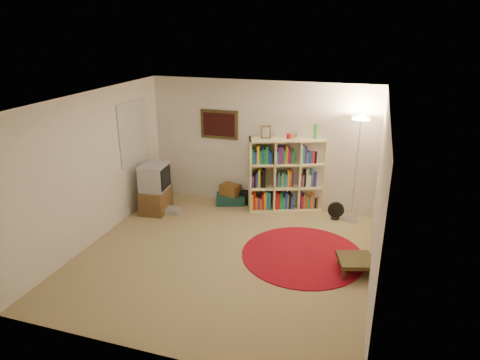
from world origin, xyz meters
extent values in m
cube|color=tan|center=(0.00, 0.00, -0.01)|extent=(4.50, 4.50, 0.02)
cube|color=white|center=(0.00, 0.00, 2.51)|extent=(4.50, 4.50, 0.02)
cube|color=white|center=(0.00, 2.26, 1.25)|extent=(4.50, 0.02, 2.50)
cube|color=white|center=(0.00, -2.26, 1.25)|extent=(4.50, 0.02, 2.50)
cube|color=white|center=(-2.26, 0.00, 1.25)|extent=(0.02, 4.50, 2.50)
cube|color=white|center=(2.26, 0.00, 1.25)|extent=(0.02, 4.50, 2.50)
cube|color=#382D13|center=(-0.85, 2.23, 1.60)|extent=(0.78, 0.04, 0.58)
cube|color=#3E0E0C|center=(-0.85, 2.21, 1.60)|extent=(0.66, 0.01, 0.46)
cube|color=white|center=(-2.23, 1.30, 1.55)|extent=(0.03, 1.00, 1.20)
cube|color=beige|center=(1.85, 2.24, 1.20)|extent=(0.08, 0.01, 0.12)
cube|color=#FFF1AA|center=(0.56, 2.13, 0.02)|extent=(1.50, 0.89, 0.03)
cube|color=#FFF1AA|center=(0.56, 2.13, 1.43)|extent=(1.50, 0.89, 0.03)
cube|color=#FFF1AA|center=(-0.10, 1.89, 0.72)|extent=(0.17, 0.40, 1.45)
cube|color=#FFF1AA|center=(1.22, 2.38, 0.72)|extent=(0.17, 0.40, 1.45)
cube|color=#FFF1AA|center=(0.49, 2.32, 0.72)|extent=(1.36, 0.52, 1.45)
cube|color=#FFF1AA|center=(0.33, 2.05, 0.72)|extent=(0.17, 0.38, 1.39)
cube|color=#FFF1AA|center=(0.79, 2.22, 0.72)|extent=(0.17, 0.38, 1.39)
cube|color=#FFF1AA|center=(0.56, 2.13, 0.48)|extent=(1.44, 0.85, 0.03)
cube|color=#FFF1AA|center=(0.56, 2.13, 0.96)|extent=(1.44, 0.85, 0.03)
cube|color=yellow|center=(-0.05, 1.86, 0.19)|extent=(0.10, 0.17, 0.31)
cube|color=red|center=(-0.01, 1.88, 0.22)|extent=(0.10, 0.17, 0.37)
cube|color=orange|center=(0.03, 1.89, 0.16)|extent=(0.10, 0.17, 0.25)
cube|color=#501B6E|center=(0.07, 1.91, 0.16)|extent=(0.09, 0.17, 0.25)
cube|color=orange|center=(0.11, 1.92, 0.15)|extent=(0.09, 0.17, 0.23)
cube|color=red|center=(0.15, 1.93, 0.19)|extent=(0.09, 0.17, 0.31)
cube|color=yellow|center=(0.19, 1.95, 0.22)|extent=(0.10, 0.17, 0.36)
cube|color=teal|center=(0.23, 1.96, 0.22)|extent=(0.10, 0.17, 0.37)
cube|color=teal|center=(0.27, 1.98, 0.21)|extent=(0.10, 0.17, 0.34)
cube|color=#501B6E|center=(-0.05, 1.86, 0.62)|extent=(0.10, 0.17, 0.23)
cube|color=black|center=(-0.01, 1.88, 0.63)|extent=(0.10, 0.17, 0.26)
cube|color=#1B3BA6|center=(0.03, 1.89, 0.65)|extent=(0.09, 0.17, 0.30)
cube|color=yellow|center=(0.07, 1.91, 0.68)|extent=(0.10, 0.17, 0.35)
cube|color=black|center=(0.12, 1.92, 0.64)|extent=(0.10, 0.17, 0.27)
cube|color=black|center=(0.16, 1.94, 0.68)|extent=(0.10, 0.17, 0.36)
cube|color=#1B8A34|center=(-0.05, 1.86, 1.11)|extent=(0.10, 0.17, 0.29)
cube|color=#1B3BA6|center=(0.00, 1.88, 1.09)|extent=(0.11, 0.17, 0.24)
cube|color=yellow|center=(0.05, 1.90, 1.15)|extent=(0.10, 0.17, 0.36)
cube|color=#1B8A34|center=(0.09, 1.91, 1.11)|extent=(0.10, 0.17, 0.27)
cube|color=#1B3BA6|center=(0.13, 1.93, 1.13)|extent=(0.08, 0.16, 0.33)
cube|color=#1B8A34|center=(0.16, 1.94, 1.12)|extent=(0.08, 0.17, 0.30)
cube|color=#1B8A34|center=(0.20, 1.96, 1.15)|extent=(0.10, 0.17, 0.35)
cube|color=#1B3BA6|center=(0.24, 1.97, 1.11)|extent=(0.08, 0.16, 0.29)
cube|color=#1B3BA6|center=(0.28, 1.98, 1.09)|extent=(0.10, 0.17, 0.24)
cube|color=red|center=(0.40, 2.03, 0.21)|extent=(0.10, 0.17, 0.35)
cube|color=red|center=(0.44, 2.04, 0.20)|extent=(0.10, 0.17, 0.32)
cube|color=#1B8A34|center=(0.49, 2.06, 0.20)|extent=(0.10, 0.17, 0.33)
cube|color=teal|center=(0.53, 2.08, 0.16)|extent=(0.10, 0.17, 0.25)
cube|color=#1B3BA6|center=(0.58, 2.09, 0.20)|extent=(0.10, 0.17, 0.33)
cube|color=#987A53|center=(0.61, 2.11, 0.18)|extent=(0.08, 0.16, 0.30)
cube|color=black|center=(0.65, 2.12, 0.20)|extent=(0.09, 0.17, 0.33)
cube|color=#1B3BA6|center=(0.69, 2.14, 0.18)|extent=(0.10, 0.17, 0.28)
cube|color=#501B6E|center=(0.39, 2.03, 0.63)|extent=(0.09, 0.17, 0.25)
cube|color=teal|center=(0.43, 2.04, 0.65)|extent=(0.09, 0.17, 0.30)
cube|color=#1B8A34|center=(0.46, 2.05, 0.62)|extent=(0.09, 0.17, 0.23)
cube|color=#987A53|center=(0.50, 2.07, 0.64)|extent=(0.09, 0.17, 0.27)
cube|color=teal|center=(0.53, 2.08, 0.65)|extent=(0.08, 0.16, 0.30)
cube|color=teal|center=(0.57, 2.09, 0.63)|extent=(0.11, 0.17, 0.25)
cube|color=yellow|center=(0.61, 2.11, 0.67)|extent=(0.08, 0.16, 0.33)
cube|color=orange|center=(0.64, 2.12, 0.66)|extent=(0.09, 0.17, 0.32)
cube|color=#501B6E|center=(0.67, 2.13, 0.63)|extent=(0.08, 0.17, 0.26)
cube|color=teal|center=(0.39, 2.03, 1.09)|extent=(0.08, 0.16, 0.25)
cube|color=#501B6E|center=(0.43, 2.04, 1.14)|extent=(0.10, 0.17, 0.34)
cube|color=#501B6E|center=(0.47, 2.06, 1.13)|extent=(0.10, 0.17, 0.33)
cube|color=#1B8A34|center=(0.52, 2.07, 1.11)|extent=(0.10, 0.17, 0.27)
cube|color=yellow|center=(0.56, 2.09, 1.14)|extent=(0.08, 0.16, 0.35)
cube|color=red|center=(0.59, 2.10, 1.13)|extent=(0.09, 0.17, 0.31)
cube|color=#501B6E|center=(0.62, 2.11, 1.09)|extent=(0.09, 0.17, 0.25)
cube|color=#1B8A34|center=(0.67, 2.13, 1.10)|extent=(0.10, 0.17, 0.27)
cube|color=#501B6E|center=(0.85, 2.20, 0.21)|extent=(0.09, 0.17, 0.35)
cube|color=red|center=(0.89, 2.21, 0.17)|extent=(0.09, 0.17, 0.27)
cube|color=#987A53|center=(0.92, 2.22, 0.19)|extent=(0.08, 0.17, 0.31)
cube|color=orange|center=(0.96, 2.24, 0.18)|extent=(0.10, 0.17, 0.28)
cube|color=teal|center=(1.00, 2.25, 0.16)|extent=(0.10, 0.17, 0.24)
cube|color=orange|center=(1.05, 2.27, 0.21)|extent=(0.09, 0.17, 0.34)
cube|color=#987A53|center=(1.09, 2.29, 0.18)|extent=(0.10, 0.17, 0.29)
cube|color=black|center=(1.13, 2.30, 0.15)|extent=(0.09, 0.17, 0.23)
cube|color=#987A53|center=(1.17, 2.31, 0.17)|extent=(0.09, 0.17, 0.27)
cube|color=#501B6E|center=(0.84, 2.19, 0.62)|extent=(0.09, 0.17, 0.24)
cube|color=#987A53|center=(0.88, 2.21, 0.62)|extent=(0.08, 0.16, 0.24)
cube|color=black|center=(0.91, 2.22, 0.67)|extent=(0.09, 0.17, 0.33)
cube|color=white|center=(0.95, 2.23, 0.68)|extent=(0.09, 0.17, 0.36)
cube|color=white|center=(0.99, 2.25, 0.62)|extent=(0.10, 0.17, 0.24)
cube|color=teal|center=(1.03, 2.26, 0.69)|extent=(0.09, 0.17, 0.37)
cube|color=#501B6E|center=(1.07, 2.28, 0.64)|extent=(0.09, 0.17, 0.27)
cube|color=#1B3BA6|center=(1.10, 2.29, 0.66)|extent=(0.09, 0.17, 0.31)
cube|color=teal|center=(0.85, 2.20, 1.15)|extent=(0.11, 0.17, 0.36)
cube|color=#501B6E|center=(0.90, 2.21, 1.14)|extent=(0.09, 0.17, 0.33)
cube|color=teal|center=(0.93, 2.22, 1.09)|extent=(0.08, 0.16, 0.23)
cube|color=#1B3BA6|center=(0.96, 2.24, 1.10)|extent=(0.09, 0.17, 0.25)
cube|color=#1B3BA6|center=(0.99, 2.25, 1.09)|extent=(0.09, 0.17, 0.24)
cube|color=red|center=(1.03, 2.26, 1.09)|extent=(0.11, 0.17, 0.24)
cube|color=black|center=(1.08, 2.28, 1.09)|extent=(0.09, 0.17, 0.24)
cube|color=#382D13|center=(0.17, 2.01, 1.57)|extent=(0.17, 0.08, 0.25)
cube|color=#A6978A|center=(0.17, 1.99, 1.57)|extent=(0.13, 0.06, 0.20)
cylinder|color=#B41110|center=(0.58, 2.14, 1.49)|extent=(0.11, 0.11, 0.09)
cylinder|color=white|center=(0.74, 2.20, 1.50)|extent=(0.09, 0.09, 0.11)
cylinder|color=#4BC453|center=(1.06, 2.27, 1.59)|extent=(0.11, 0.11, 0.29)
cylinder|color=#4BC453|center=(1.13, 2.38, 1.59)|extent=(0.11, 0.11, 0.29)
cylinder|color=white|center=(1.87, 1.98, 0.02)|extent=(0.39, 0.39, 0.03)
cylinder|color=white|center=(1.87, 1.98, 0.97)|extent=(0.03, 0.03, 1.87)
cone|color=white|center=(1.87, 1.98, 1.94)|extent=(0.46, 0.46, 0.15)
cylinder|color=#FFD88C|center=(1.87, 1.98, 1.94)|extent=(0.37, 0.37, 0.02)
cylinder|color=black|center=(1.57, 1.95, 0.01)|extent=(0.18, 0.18, 0.03)
cylinder|color=black|center=(1.57, 1.95, 0.09)|extent=(0.04, 0.04, 0.12)
cylinder|color=black|center=(1.58, 1.94, 0.19)|extent=(0.31, 0.10, 0.30)
cube|color=brown|center=(-1.84, 1.26, 0.23)|extent=(0.52, 0.70, 0.46)
cube|color=#AEAEB3|center=(-1.84, 1.26, 0.71)|extent=(0.51, 0.59, 0.51)
cube|color=black|center=(-1.61, 1.28, 0.71)|extent=(0.06, 0.48, 0.42)
cube|color=black|center=(-1.60, 1.28, 0.71)|extent=(0.05, 0.42, 0.37)
cube|color=#AEAEB3|center=(-1.49, 1.27, 0.05)|extent=(0.31, 0.26, 0.10)
cube|color=#163E38|center=(-0.56, 2.06, 0.09)|extent=(0.66, 0.53, 0.19)
cube|color=brown|center=(-0.57, 2.07, 0.29)|extent=(0.44, 0.36, 0.22)
cube|color=black|center=(-0.35, 2.22, 0.13)|extent=(0.42, 0.38, 0.26)
cylinder|color=white|center=(0.21, 2.11, 0.12)|extent=(0.14, 0.14, 0.24)
cylinder|color=maroon|center=(1.22, 0.41, 0.01)|extent=(1.96, 1.96, 0.02)
cube|color=#382D13|center=(2.04, 0.17, 0.20)|extent=(0.62, 0.62, 0.06)
cube|color=#382D13|center=(1.90, -0.08, 0.09)|extent=(0.05, 0.05, 0.18)
cube|color=#382D13|center=(2.28, 0.03, 0.09)|extent=(0.05, 0.05, 0.18)
cube|color=#382D13|center=(1.79, 0.30, 0.09)|extent=(0.05, 0.05, 0.18)
cube|color=#382D13|center=(2.17, 0.42, 0.09)|extent=(0.05, 0.05, 0.18)
camera|label=1|loc=(2.07, -5.62, 3.52)|focal=32.00mm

